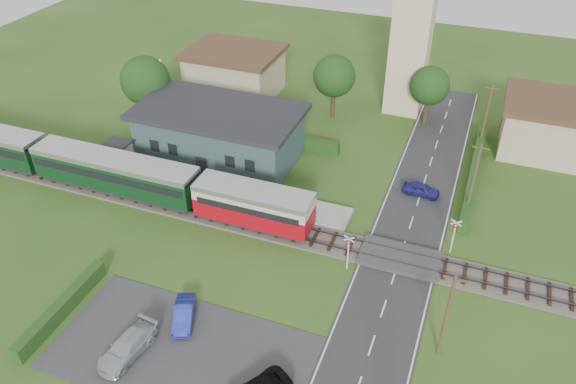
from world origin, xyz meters
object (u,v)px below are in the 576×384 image
(train, at_px, (86,166))
(pedestrian_far, at_px, (149,167))
(car_park_blue, at_px, (184,314))
(crossing_signal_far, at_px, (454,231))
(car_on_road, at_px, (421,189))
(house_east, at_px, (546,125))
(crossing_signal_near, at_px, (348,248))
(pedestrian_near, at_px, (251,185))
(equipment_hut, at_px, (118,155))
(house_west, at_px, (235,71))
(station_building, at_px, (220,133))
(church_tower, at_px, (414,22))
(car_park_silver, at_px, (127,347))

(train, relative_size, pedestrian_far, 26.35)
(car_park_blue, xyz_separation_m, pedestrian_far, (-11.88, 14.57, 0.59))
(crossing_signal_far, xyz_separation_m, car_on_road, (-3.59, 7.04, -1.53))
(house_east, distance_m, crossing_signal_near, 27.95)
(crossing_signal_far, relative_size, pedestrian_near, 1.77)
(crossing_signal_far, height_order, pedestrian_far, crossing_signal_far)
(crossing_signal_near, relative_size, car_park_blue, 0.90)
(equipment_hut, relative_size, house_west, 0.24)
(crossing_signal_far, bearing_deg, pedestrian_near, 176.40)
(station_building, bearing_deg, car_park_blue, -70.38)
(pedestrian_far, bearing_deg, train, 141.58)
(equipment_hut, height_order, pedestrian_near, equipment_hut)
(equipment_hut, xyz_separation_m, pedestrian_near, (13.71, 0.32, -0.37))
(equipment_hut, height_order, pedestrian_far, equipment_hut)
(equipment_hut, bearing_deg, house_west, 81.38)
(car_on_road, bearing_deg, pedestrian_far, 106.94)
(crossing_signal_near, relative_size, crossing_signal_far, 1.00)
(house_west, bearing_deg, equipment_hut, -98.62)
(station_building, distance_m, house_east, 32.70)
(crossing_signal_far, bearing_deg, church_tower, 110.02)
(station_building, height_order, pedestrian_near, station_building)
(equipment_hut, bearing_deg, train, -110.62)
(station_building, height_order, train, station_building)
(pedestrian_near, bearing_deg, house_west, -52.23)
(house_east, bearing_deg, car_park_silver, -123.48)
(car_on_road, bearing_deg, crossing_signal_near, 165.46)
(car_park_silver, bearing_deg, house_west, 113.07)
(station_building, height_order, car_park_silver, station_building)
(crossing_signal_near, distance_m, car_on_road, 12.47)
(equipment_hut, height_order, crossing_signal_far, crossing_signal_far)
(train, distance_m, house_east, 44.96)
(crossing_signal_far, bearing_deg, train, -175.83)
(house_west, height_order, car_park_silver, house_west)
(pedestrian_far, bearing_deg, car_on_road, -57.39)
(church_tower, bearing_deg, house_west, -171.47)
(house_west, distance_m, car_park_silver, 39.73)
(car_on_road, height_order, pedestrian_near, pedestrian_near)
(crossing_signal_far, xyz_separation_m, car_park_blue, (-16.29, -13.89, -1.46))
(station_building, relative_size, car_park_blue, 4.39)
(equipment_hut, relative_size, pedestrian_far, 1.56)
(station_building, xyz_separation_m, crossing_signal_near, (16.40, -11.40, -0.55))
(church_tower, distance_m, crossing_signal_far, 26.39)
(equipment_hut, xyz_separation_m, church_tower, (23.00, 22.80, 8.48))
(church_tower, height_order, pedestrian_far, church_tower)
(house_west, xyz_separation_m, crossing_signal_near, (21.40, -25.41, -0.65))
(station_building, relative_size, crossing_signal_far, 4.88)
(equipment_hut, xyz_separation_m, car_park_silver, (13.32, -18.52, -1.00))
(house_west, xyz_separation_m, pedestrian_far, (0.43, -19.93, -1.52))
(equipment_hut, distance_m, car_park_silver, 22.83)
(station_building, xyz_separation_m, train, (-9.20, -8.99, -0.52))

